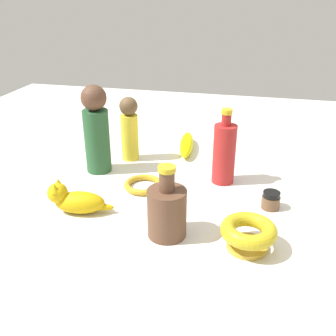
{
  "coord_description": "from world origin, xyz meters",
  "views": [
    {
      "loc": [
        0.89,
        0.21,
        0.49
      ],
      "look_at": [
        0.0,
        0.0,
        0.06
      ],
      "focal_mm": 41.34,
      "sensor_mm": 36.0,
      "label": 1
    }
  ],
  "objects_px": {
    "bottle_tall": "(224,153)",
    "person_figure_adult": "(129,128)",
    "nail_polish_jar": "(271,200)",
    "bowl": "(248,233)",
    "bottle_short": "(167,211)",
    "cat_figurine": "(75,200)",
    "bangle": "(144,185)",
    "banana": "(186,144)",
    "person_figure_child": "(96,130)"
  },
  "relations": [
    {
      "from": "bottle_tall",
      "to": "bottle_short",
      "type": "xyz_separation_m",
      "value": [
        0.28,
        -0.09,
        -0.03
      ]
    },
    {
      "from": "bangle",
      "to": "bowl",
      "type": "distance_m",
      "value": 0.35
    },
    {
      "from": "bottle_short",
      "to": "bowl",
      "type": "relative_size",
      "value": 1.42
    },
    {
      "from": "bangle",
      "to": "bottle_tall",
      "type": "distance_m",
      "value": 0.23
    },
    {
      "from": "person_figure_child",
      "to": "bowl",
      "type": "distance_m",
      "value": 0.53
    },
    {
      "from": "bangle",
      "to": "person_figure_adult",
      "type": "height_order",
      "value": "person_figure_adult"
    },
    {
      "from": "bangle",
      "to": "person_figure_adult",
      "type": "bearing_deg",
      "value": -151.8
    },
    {
      "from": "bangle",
      "to": "nail_polish_jar",
      "type": "distance_m",
      "value": 0.33
    },
    {
      "from": "cat_figurine",
      "to": "bottle_tall",
      "type": "xyz_separation_m",
      "value": [
        -0.24,
        0.32,
        0.05
      ]
    },
    {
      "from": "banana",
      "to": "person_figure_adult",
      "type": "bearing_deg",
      "value": 116.44
    },
    {
      "from": "cat_figurine",
      "to": "banana",
      "type": "xyz_separation_m",
      "value": [
        -0.43,
        0.18,
        -0.01
      ]
    },
    {
      "from": "person_figure_child",
      "to": "nail_polish_jar",
      "type": "relative_size",
      "value": 5.66
    },
    {
      "from": "person_figure_child",
      "to": "bottle_short",
      "type": "height_order",
      "value": "person_figure_child"
    },
    {
      "from": "nail_polish_jar",
      "to": "bowl",
      "type": "distance_m",
      "value": 0.18
    },
    {
      "from": "cat_figurine",
      "to": "person_figure_adult",
      "type": "xyz_separation_m",
      "value": [
        -0.33,
        0.03,
        0.07
      ]
    },
    {
      "from": "nail_polish_jar",
      "to": "bottle_short",
      "type": "relative_size",
      "value": 0.27
    },
    {
      "from": "person_figure_child",
      "to": "person_figure_adult",
      "type": "relative_size",
      "value": 1.28
    },
    {
      "from": "banana",
      "to": "bottle_short",
      "type": "bearing_deg",
      "value": 178.39
    },
    {
      "from": "person_figure_child",
      "to": "bottle_tall",
      "type": "bearing_deg",
      "value": 91.58
    },
    {
      "from": "person_figure_child",
      "to": "bowl",
      "type": "height_order",
      "value": "person_figure_child"
    },
    {
      "from": "bottle_tall",
      "to": "nail_polish_jar",
      "type": "relative_size",
      "value": 4.65
    },
    {
      "from": "bottle_tall",
      "to": "nail_polish_jar",
      "type": "distance_m",
      "value": 0.18
    },
    {
      "from": "person_figure_adult",
      "to": "nail_polish_jar",
      "type": "bearing_deg",
      "value": 64.19
    },
    {
      "from": "nail_polish_jar",
      "to": "banana",
      "type": "height_order",
      "value": "same"
    },
    {
      "from": "bangle",
      "to": "banana",
      "type": "xyz_separation_m",
      "value": [
        -0.28,
        0.06,
        0.01
      ]
    },
    {
      "from": "cat_figurine",
      "to": "bottle_tall",
      "type": "relative_size",
      "value": 0.75
    },
    {
      "from": "bottle_short",
      "to": "bowl",
      "type": "distance_m",
      "value": 0.17
    },
    {
      "from": "nail_polish_jar",
      "to": "bottle_short",
      "type": "height_order",
      "value": "bottle_short"
    },
    {
      "from": "cat_figurine",
      "to": "bowl",
      "type": "distance_m",
      "value": 0.41
    },
    {
      "from": "cat_figurine",
      "to": "bowl",
      "type": "relative_size",
      "value": 1.35
    },
    {
      "from": "cat_figurine",
      "to": "person_figure_adult",
      "type": "height_order",
      "value": "person_figure_adult"
    },
    {
      "from": "person_figure_adult",
      "to": "banana",
      "type": "height_order",
      "value": "person_figure_adult"
    },
    {
      "from": "nail_polish_jar",
      "to": "bowl",
      "type": "relative_size",
      "value": 0.39
    },
    {
      "from": "bowl",
      "to": "cat_figurine",
      "type": "bearing_deg",
      "value": -97.01
    },
    {
      "from": "person_figure_adult",
      "to": "nail_polish_jar",
      "type": "height_order",
      "value": "person_figure_adult"
    },
    {
      "from": "person_figure_adult",
      "to": "nail_polish_jar",
      "type": "xyz_separation_m",
      "value": [
        0.2,
        0.42,
        -0.08
      ]
    },
    {
      "from": "bangle",
      "to": "person_figure_adult",
      "type": "distance_m",
      "value": 0.22
    },
    {
      "from": "person_figure_child",
      "to": "banana",
      "type": "distance_m",
      "value": 0.32
    },
    {
      "from": "cat_figurine",
      "to": "person_figure_child",
      "type": "height_order",
      "value": "person_figure_child"
    },
    {
      "from": "person_figure_child",
      "to": "bottle_tall",
      "type": "distance_m",
      "value": 0.36
    },
    {
      "from": "person_figure_child",
      "to": "banana",
      "type": "relative_size",
      "value": 1.28
    },
    {
      "from": "cat_figurine",
      "to": "bowl",
      "type": "height_order",
      "value": "cat_figurine"
    },
    {
      "from": "nail_polish_jar",
      "to": "bottle_short",
      "type": "xyz_separation_m",
      "value": [
        0.16,
        -0.22,
        0.04
      ]
    },
    {
      "from": "bottle_short",
      "to": "bottle_tall",
      "type": "bearing_deg",
      "value": 161.94
    },
    {
      "from": "bottle_short",
      "to": "banana",
      "type": "bearing_deg",
      "value": -174.07
    },
    {
      "from": "banana",
      "to": "bottle_tall",
      "type": "bearing_deg",
      "value": -151.71
    },
    {
      "from": "cat_figurine",
      "to": "banana",
      "type": "bearing_deg",
      "value": 157.04
    },
    {
      "from": "bottle_tall",
      "to": "person_figure_adult",
      "type": "relative_size",
      "value": 1.05
    },
    {
      "from": "person_figure_adult",
      "to": "banana",
      "type": "bearing_deg",
      "value": 123.98
    },
    {
      "from": "person_figure_child",
      "to": "bottle_short",
      "type": "relative_size",
      "value": 1.54
    }
  ]
}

